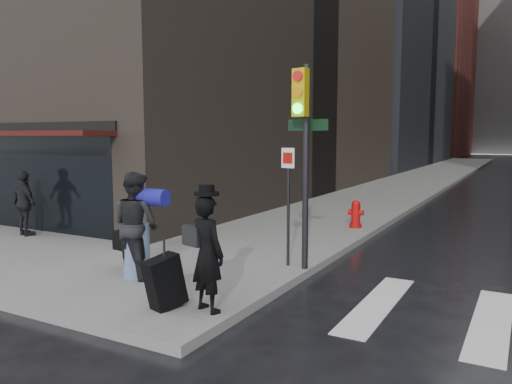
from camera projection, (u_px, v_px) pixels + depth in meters
ground at (159, 288)px, 8.53m from camera, size 140.00×140.00×0.00m
sidewalk_left at (432, 175)px, 32.02m from camera, size 4.00×50.00×0.15m
bldg_left_far at (381, 58)px, 67.27m from camera, size 22.00×20.00×26.00m
man_overcoat at (199, 258)px, 6.93m from camera, size 1.15×0.84×1.81m
man_jeans at (136, 224)px, 8.61m from camera, size 1.29×0.82×1.83m
man_greycoat at (25, 203)px, 12.18m from camera, size 0.99×0.56×1.59m
traffic_light at (302, 139)px, 8.91m from camera, size 0.92×0.48×3.70m
fire_hydrant at (356, 215)px, 13.33m from camera, size 0.41×0.32×0.74m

